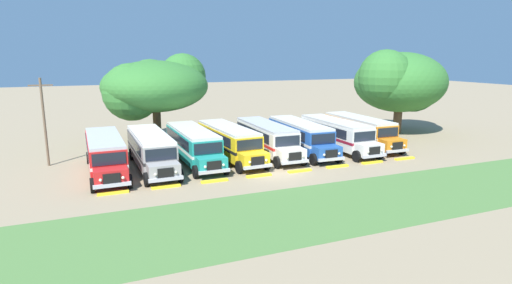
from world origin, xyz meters
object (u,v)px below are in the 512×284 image
object	(u,v)px
parked_bus_slot_0	(105,152)
parked_bus_slot_4	(267,137)
parked_bus_slot_1	(151,149)
parked_bus_slot_6	(337,133)
parked_bus_slot_7	(360,130)
parked_bus_slot_3	(229,141)
secondary_tree	(399,81)
parked_bus_slot_2	(193,144)
broad_shade_tree	(154,86)
parked_bus_slot_5	(301,135)
utility_pole	(44,120)

from	to	relation	value
parked_bus_slot_0	parked_bus_slot_4	distance (m)	14.10
parked_bus_slot_1	parked_bus_slot_6	xyz separation A→B (m)	(17.65, 0.04, 0.00)
parked_bus_slot_1	parked_bus_slot_7	size ratio (longest dim) A/B	1.00
parked_bus_slot_1	parked_bus_slot_3	bearing A→B (deg)	94.02
parked_bus_slot_0	parked_bus_slot_6	distance (m)	21.14
parked_bus_slot_7	secondary_tree	world-z (taller)	secondary_tree
parked_bus_slot_2	parked_bus_slot_7	xyz separation A→B (m)	(17.34, 0.23, 0.00)
parked_bus_slot_0	broad_shade_tree	world-z (taller)	broad_shade_tree
parked_bus_slot_5	secondary_tree	xyz separation A→B (m)	(15.29, 4.51, 4.43)
parked_bus_slot_2	broad_shade_tree	size ratio (longest dim) A/B	0.99
parked_bus_slot_7	secondary_tree	distance (m)	10.23
parked_bus_slot_1	utility_pole	world-z (taller)	utility_pole
parked_bus_slot_0	parked_bus_slot_3	size ratio (longest dim) A/B	0.99
parked_bus_slot_2	parked_bus_slot_4	distance (m)	6.96
parked_bus_slot_2	secondary_tree	bearing A→B (deg)	98.44
parked_bus_slot_2	secondary_tree	size ratio (longest dim) A/B	0.88
parked_bus_slot_1	parked_bus_slot_3	world-z (taller)	same
utility_pole	secondary_tree	bearing A→B (deg)	1.70
parked_bus_slot_1	parked_bus_slot_0	bearing A→B (deg)	-91.28
parked_bus_slot_5	secondary_tree	bearing A→B (deg)	108.70
parked_bus_slot_1	parked_bus_slot_3	size ratio (longest dim) A/B	0.99
parked_bus_slot_0	parked_bus_slot_1	world-z (taller)	same
parked_bus_slot_0	parked_bus_slot_1	distance (m)	3.49
parked_bus_slot_4	parked_bus_slot_7	size ratio (longest dim) A/B	1.00
parked_bus_slot_1	broad_shade_tree	world-z (taller)	broad_shade_tree
parked_bus_slot_7	broad_shade_tree	bearing A→B (deg)	-113.80
parked_bus_slot_7	parked_bus_slot_0	bearing A→B (deg)	-86.57
secondary_tree	parked_bus_slot_6	bearing A→B (deg)	-156.93
parked_bus_slot_2	parked_bus_slot_5	bearing A→B (deg)	87.96
parked_bus_slot_4	parked_bus_slot_7	distance (m)	10.38
parked_bus_slot_0	parked_bus_slot_2	size ratio (longest dim) A/B	1.00
parked_bus_slot_1	parked_bus_slot_7	bearing A→B (deg)	91.13
broad_shade_tree	secondary_tree	xyz separation A→B (m)	(27.25, -4.86, 0.11)
parked_bus_slot_6	secondary_tree	world-z (taller)	secondary_tree
parked_bus_slot_2	broad_shade_tree	distance (m)	10.33
secondary_tree	parked_bus_slot_3	bearing A→B (deg)	-168.98
parked_bus_slot_0	secondary_tree	world-z (taller)	secondary_tree
parked_bus_slot_0	parked_bus_slot_5	bearing A→B (deg)	90.47
parked_bus_slot_4	secondary_tree	size ratio (longest dim) A/B	0.88
parked_bus_slot_6	parked_bus_slot_7	xyz separation A→B (m)	(3.32, 0.78, 0.00)
parked_bus_slot_3	parked_bus_slot_4	world-z (taller)	same
parked_bus_slot_5	parked_bus_slot_2	bearing A→B (deg)	-88.52
utility_pole	parked_bus_slot_4	bearing A→B (deg)	-9.47
parked_bus_slot_7	broad_shade_tree	world-z (taller)	broad_shade_tree
utility_pole	parked_bus_slot_3	bearing A→B (deg)	-12.45
parked_bus_slot_1	secondary_tree	xyz separation A→B (m)	(29.20, 4.96, 4.43)
parked_bus_slot_3	secondary_tree	bearing A→B (deg)	97.61
parked_bus_slot_4	secondary_tree	bearing A→B (deg)	103.36
parked_bus_slot_0	parked_bus_slot_7	world-z (taller)	same
parked_bus_slot_1	parked_bus_slot_2	xyz separation A→B (m)	(3.63, 0.59, 0.00)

